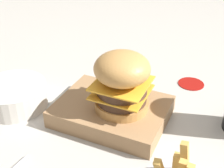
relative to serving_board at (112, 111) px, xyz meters
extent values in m
plane|color=#B7B2A8|center=(-0.01, -0.07, -0.02)|extent=(6.00, 6.00, 0.00)
cube|color=#A37A51|center=(0.00, 0.00, 0.00)|extent=(0.23, 0.18, 0.04)
cylinder|color=tan|center=(0.02, 0.00, 0.03)|extent=(0.11, 0.11, 0.02)
cylinder|color=#4C3323|center=(0.02, 0.00, 0.05)|extent=(0.10, 0.10, 0.02)
cube|color=gold|center=(0.02, 0.00, 0.06)|extent=(0.11, 0.11, 0.00)
cylinder|color=#4C3323|center=(0.02, 0.00, 0.07)|extent=(0.10, 0.10, 0.02)
cube|color=gold|center=(0.02, 0.00, 0.08)|extent=(0.11, 0.11, 0.00)
ellipsoid|color=tan|center=(0.02, 0.00, 0.11)|extent=(0.11, 0.11, 0.07)
cylinder|color=silver|center=(-0.23, -0.05, 0.01)|extent=(0.15, 0.15, 0.05)
cylinder|color=beige|center=(-0.23, -0.05, 0.03)|extent=(0.12, 0.12, 0.01)
cylinder|color=#9E140F|center=(0.13, 0.22, -0.02)|extent=(0.07, 0.07, 0.00)
camera|label=1|loc=(0.23, -0.50, 0.40)|focal=50.00mm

